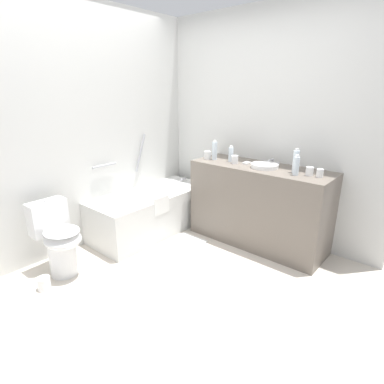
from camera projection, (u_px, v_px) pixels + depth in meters
ground_plane at (164, 284)px, 2.81m from camera, size 4.11×4.11×0.00m
wall_back_tiled at (73, 131)px, 3.21m from camera, size 3.51×0.10×2.54m
wall_right_mirror at (261, 127)px, 3.56m from camera, size 0.10×2.91×2.54m
bathtub at (151, 210)px, 3.80m from camera, size 1.51×0.65×1.15m
toilet at (58, 239)px, 2.89m from camera, size 0.34×0.50×0.71m
vanity_counter at (258, 205)px, 3.46m from camera, size 0.55×1.52×0.90m
sink_basin at (265, 166)px, 3.26m from camera, size 0.29×0.29×0.04m
sink_faucet at (272, 162)px, 3.38m from camera, size 0.11×0.15×0.07m
water_bottle_0 at (215, 151)px, 3.60m from camera, size 0.06×0.06×0.23m
water_bottle_1 at (231, 154)px, 3.50m from camera, size 0.06×0.06×0.18m
water_bottle_2 at (296, 161)px, 3.03m from camera, size 0.06×0.06×0.24m
water_bottle_3 at (296, 166)px, 2.95m from camera, size 0.06×0.06×0.20m
drinking_glass_0 at (320, 173)px, 2.89m from camera, size 0.06×0.06×0.08m
drinking_glass_1 at (310, 171)px, 2.95m from camera, size 0.07×0.07×0.08m
drinking_glass_2 at (235, 160)px, 3.43m from camera, size 0.07×0.07×0.09m
drinking_glass_3 at (207, 155)px, 3.66m from camera, size 0.08×0.08×0.09m
soap_dish at (247, 163)px, 3.42m from camera, size 0.09×0.06×0.02m
bath_mat at (176, 247)px, 3.46m from camera, size 0.68×0.37×0.01m
toilet_paper_roll at (44, 283)px, 2.73m from camera, size 0.11×0.11×0.11m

